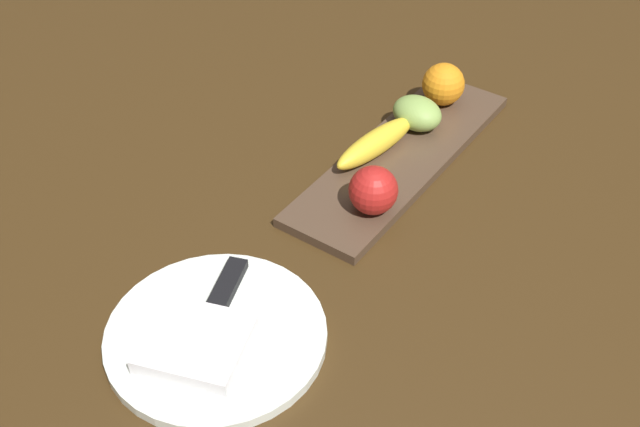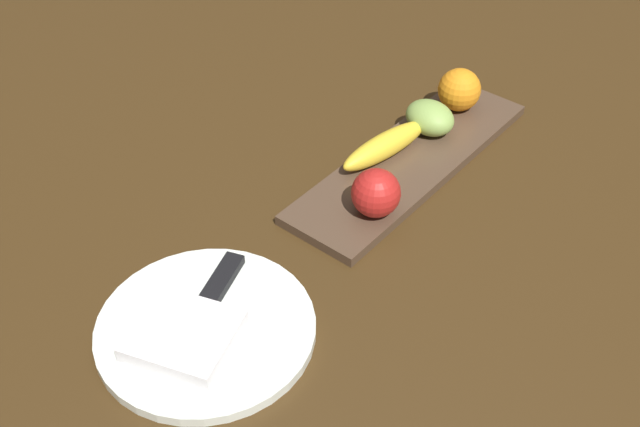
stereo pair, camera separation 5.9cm
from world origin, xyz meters
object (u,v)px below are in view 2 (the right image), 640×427
Objects in this scene: fruit_tray at (410,161)px; banana at (385,146)px; apple at (376,193)px; orange_near_apple at (461,90)px; dinner_plate at (206,329)px; knife at (215,291)px; folded_napkin at (184,336)px; grape_bunch at (431,118)px.

banana is (0.02, -0.03, 0.03)m from fruit_tray.
apple reaches higher than fruit_tray.
apple is at bearing 13.95° from fruit_tray.
orange_near_apple is at bearing -170.68° from apple.
banana is at bearing -5.70° from orange_near_apple.
fruit_tray is 0.42m from dinner_plate.
apple is 0.38× the size of knife.
banana is 2.43× the size of orange_near_apple.
dinner_plate is at bearing -180.00° from folded_napkin.
knife is (0.53, -0.01, -0.03)m from orange_near_apple.
orange_near_apple reaches higher than banana.
banana reaches higher than folded_napkin.
fruit_tray is 2.54× the size of knife.
orange_near_apple is at bearing -174.82° from fruit_tray.
dinner_plate is at bearing -0.00° from fruit_tray.
grape_bunch is at bearing -178.35° from dinner_plate.
dinner_plate is 0.04m from folded_napkin.
folded_napkin is at bearing -0.49° from knife.
banana is at bearing -175.79° from folded_napkin.
folded_napkin is (0.03, 0.00, 0.02)m from dinner_plate.
folded_napkin is (0.52, 0.01, -0.01)m from grape_bunch.
fruit_tray is 2.76× the size of banana.
grape_bunch is 0.45m from knife.
folded_napkin is at bearing 12.85° from banana.
grape_bunch is 0.52m from folded_napkin.
folded_napkin is at bearing 1.55° from grape_bunch.
grape_bunch is at bearing -167.03° from apple.
banana reaches higher than dinner_plate.
apple is 0.99× the size of orange_near_apple.
grape_bunch is (-0.07, -0.01, 0.03)m from fruit_tray.
knife is (0.37, -0.03, 0.01)m from fruit_tray.
banana is 1.45× the size of folded_napkin.
apple is at bearing 146.27° from knife.
folded_napkin is at bearing 1.32° from orange_near_apple.
knife is (-0.04, -0.03, 0.01)m from dinner_plate.
dinner_plate is (0.28, -0.03, -0.04)m from apple.
apple is at bearing 12.97° from grape_bunch.
knife reaches higher than fruit_tray.
folded_napkin is at bearing 0.00° from fruit_tray.
apple is 0.21m from grape_bunch.
folded_napkin reaches higher than dinner_plate.
fruit_tray is at bearing 156.06° from knife.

